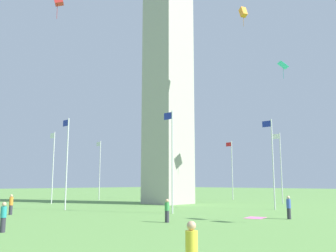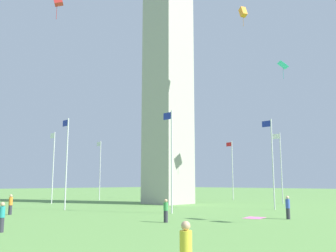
% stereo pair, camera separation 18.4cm
% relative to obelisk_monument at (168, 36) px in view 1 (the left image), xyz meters
% --- Properties ---
extents(ground_plane, '(260.00, 260.00, 0.00)m').
position_rel_obelisk_monument_xyz_m(ground_plane, '(0.00, 0.00, -22.75)').
color(ground_plane, '#609347').
extents(obelisk_monument, '(5.01, 5.01, 45.50)m').
position_rel_obelisk_monument_xyz_m(obelisk_monument, '(0.00, 0.00, 0.00)').
color(obelisk_monument, '#A8A399').
rests_on(obelisk_monument, ground).
extents(flagpole_n, '(1.12, 0.14, 9.31)m').
position_rel_obelisk_monument_xyz_m(flagpole_n, '(15.01, 0.00, -17.70)').
color(flagpole_n, silver).
rests_on(flagpole_n, ground).
extents(flagpole_ne, '(1.12, 0.14, 9.31)m').
position_rel_obelisk_monument_xyz_m(flagpole_ne, '(10.63, 10.58, -17.70)').
color(flagpole_ne, silver).
rests_on(flagpole_ne, ground).
extents(flagpole_e, '(1.12, 0.14, 9.31)m').
position_rel_obelisk_monument_xyz_m(flagpole_e, '(0.05, 14.96, -17.70)').
color(flagpole_e, silver).
rests_on(flagpole_e, ground).
extents(flagpole_se, '(1.12, 0.14, 9.31)m').
position_rel_obelisk_monument_xyz_m(flagpole_se, '(-10.52, 10.58, -17.70)').
color(flagpole_se, silver).
rests_on(flagpole_se, ground).
extents(flagpole_s, '(1.12, 0.14, 9.31)m').
position_rel_obelisk_monument_xyz_m(flagpole_s, '(-14.90, 0.00, -17.70)').
color(flagpole_s, silver).
rests_on(flagpole_s, ground).
extents(flagpole_sw, '(1.12, 0.14, 9.31)m').
position_rel_obelisk_monument_xyz_m(flagpole_sw, '(-10.52, -10.58, -17.70)').
color(flagpole_sw, silver).
rests_on(flagpole_sw, ground).
extents(flagpole_w, '(1.12, 0.14, 9.31)m').
position_rel_obelisk_monument_xyz_m(flagpole_w, '(0.05, -14.96, -17.70)').
color(flagpole_w, silver).
rests_on(flagpole_w, ground).
extents(flagpole_nw, '(1.12, 0.14, 9.31)m').
position_rel_obelisk_monument_xyz_m(flagpole_nw, '(10.63, -10.58, -17.70)').
color(flagpole_nw, silver).
rests_on(flagpole_nw, ground).
extents(person_blue_shirt, '(0.32, 0.32, 1.72)m').
position_rel_obelisk_monument_xyz_m(person_blue_shirt, '(-20.37, 8.24, -21.90)').
color(person_blue_shirt, '#2D2D38').
rests_on(person_blue_shirt, ground).
extents(person_teal_shirt, '(0.32, 0.32, 1.65)m').
position_rel_obelisk_monument_xyz_m(person_teal_shirt, '(-12.22, 26.16, -21.94)').
color(person_teal_shirt, '#2D2D38').
rests_on(person_teal_shirt, ground).
extents(person_green_shirt, '(0.32, 0.32, 1.60)m').
position_rel_obelisk_monument_xyz_m(person_green_shirt, '(-15.31, 16.24, -21.96)').
color(person_green_shirt, '#2D2D38').
rests_on(person_green_shirt, ground).
extents(person_orange_shirt, '(0.32, 0.32, 1.71)m').
position_rel_obelisk_monument_xyz_m(person_orange_shirt, '(-1.49, 21.07, -21.90)').
color(person_orange_shirt, '#2D2D38').
rests_on(person_orange_shirt, ground).
extents(kite_orange_box, '(1.20, 1.01, 2.45)m').
position_rel_obelisk_monument_xyz_m(kite_orange_box, '(-11.40, -1.03, 0.07)').
color(kite_orange_box, orange).
extents(kite_cyan_diamond, '(1.53, 1.51, 2.02)m').
position_rel_obelisk_monument_xyz_m(kite_cyan_diamond, '(-14.50, -4.36, -6.46)').
color(kite_cyan_diamond, '#33C6D1').
extents(picnic_blanket_near_first_person, '(1.75, 2.05, 0.01)m').
position_rel_obelisk_monument_xyz_m(picnic_blanket_near_first_person, '(-17.98, 9.10, -22.75)').
color(picnic_blanket_near_first_person, pink).
rests_on(picnic_blanket_near_first_person, ground).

